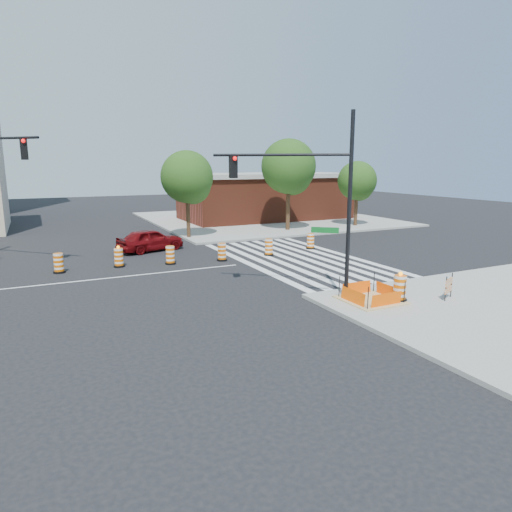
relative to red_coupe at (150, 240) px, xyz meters
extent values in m
plane|color=black|center=(-3.71, -6.21, -0.73)|extent=(120.00, 120.00, 0.00)
cube|color=gray|center=(14.29, 11.79, -0.66)|extent=(22.00, 22.00, 0.15)
cube|color=silver|center=(4.09, -6.21, -0.73)|extent=(0.45, 13.50, 0.01)
cube|color=silver|center=(4.99, -6.21, -0.73)|extent=(0.45, 13.50, 0.01)
cube|color=silver|center=(5.89, -6.21, -0.73)|extent=(0.45, 13.50, 0.01)
cube|color=silver|center=(6.79, -6.21, -0.73)|extent=(0.45, 13.50, 0.01)
cube|color=silver|center=(7.69, -6.21, -0.73)|extent=(0.45, 13.50, 0.01)
cube|color=silver|center=(8.59, -6.21, -0.73)|extent=(0.45, 13.50, 0.01)
cube|color=silver|center=(9.49, -6.21, -0.73)|extent=(0.45, 13.50, 0.01)
cube|color=silver|center=(10.39, -6.21, -0.73)|extent=(0.45, 13.50, 0.01)
cube|color=silver|center=(-3.71, -6.21, -0.73)|extent=(14.00, 0.12, 0.01)
cube|color=tan|center=(5.29, -15.21, -0.56)|extent=(2.20, 2.20, 0.05)
cube|color=#FF5A05|center=(5.29, -16.11, -0.31)|extent=(1.44, 0.02, 0.55)
cube|color=#FF5A05|center=(5.29, -14.31, -0.31)|extent=(1.44, 0.02, 0.55)
cube|color=#FF5A05|center=(4.39, -15.21, -0.31)|extent=(0.02, 1.44, 0.55)
cube|color=#FF5A05|center=(6.19, -15.21, -0.31)|extent=(0.02, 1.44, 0.55)
cylinder|color=black|center=(4.39, -16.11, -0.13)|extent=(0.04, 0.04, 0.90)
cylinder|color=black|center=(6.19, -16.11, -0.13)|extent=(0.04, 0.04, 0.90)
cylinder|color=black|center=(4.39, -14.31, -0.13)|extent=(0.04, 0.04, 0.90)
cylinder|color=black|center=(6.19, -14.31, -0.13)|extent=(0.04, 0.04, 0.90)
cube|color=maroon|center=(14.29, 11.79, 1.37)|extent=(16.00, 8.00, 4.20)
cube|color=gray|center=(14.29, 11.79, 3.67)|extent=(16.50, 8.50, 0.40)
imported|color=#63080B|center=(0.00, 0.00, 0.00)|extent=(4.61, 2.89, 1.46)
cylinder|color=black|center=(4.61, -14.47, 3.12)|extent=(0.17, 0.17, 7.40)
cylinder|color=black|center=(2.44, -12.75, 5.15)|extent=(4.41, 3.54, 0.11)
cube|color=black|center=(0.92, -11.54, 4.69)|extent=(0.30, 0.26, 0.92)
sphere|color=#FF0C0C|center=(0.92, -11.72, 5.02)|extent=(0.17, 0.17, 0.17)
cube|color=#0C591E|center=(3.89, -13.90, 2.19)|extent=(0.89, 0.72, 0.23)
cube|color=black|center=(-6.75, -3.03, 5.53)|extent=(0.34, 0.30, 1.07)
sphere|color=#FF0C0C|center=(-6.75, -3.21, 5.91)|extent=(0.19, 0.19, 0.19)
cylinder|color=black|center=(6.26, -15.76, -0.53)|extent=(0.62, 0.62, 0.10)
cylinder|color=#DE5F04|center=(6.26, -15.76, -0.02)|extent=(0.49, 0.49, 0.98)
sphere|color=#FF990C|center=(6.26, -15.76, 0.55)|extent=(0.16, 0.16, 0.16)
cube|color=#DE5F04|center=(8.26, -16.40, 0.13)|extent=(0.79, 0.41, 0.28)
cube|color=#DE5F04|center=(8.26, -16.40, -0.20)|extent=(0.79, 0.41, 0.22)
cylinder|color=black|center=(7.92, -16.56, -0.08)|extent=(0.04, 0.04, 1.01)
cylinder|color=black|center=(8.61, -16.23, -0.08)|extent=(0.04, 0.04, 1.01)
cylinder|color=#382314|center=(3.68, 3.55, 1.31)|extent=(0.29, 0.29, 4.08)
sphere|color=#1B4313|center=(3.68, 3.55, 3.86)|extent=(3.83, 3.83, 3.83)
sphere|color=#1B4313|center=(4.13, 3.82, 3.22)|extent=(2.81, 2.81, 2.81)
sphere|color=#1B4313|center=(3.33, 3.37, 3.48)|extent=(2.55, 2.55, 2.55)
cylinder|color=#382314|center=(12.28, 3.67, 1.63)|extent=(0.34, 0.34, 4.73)
sphere|color=#1B4313|center=(12.28, 3.67, 4.59)|extent=(4.43, 4.43, 4.43)
sphere|color=#1B4313|center=(12.81, 3.99, 3.85)|extent=(3.25, 3.25, 3.25)
sphere|color=#1B4313|center=(11.86, 3.46, 4.15)|extent=(2.96, 2.96, 2.96)
cylinder|color=#382314|center=(19.08, 3.43, 1.08)|extent=(0.31, 0.31, 3.63)
sphere|color=#1B4313|center=(19.08, 3.43, 3.35)|extent=(3.40, 3.40, 3.40)
sphere|color=#1B4313|center=(19.57, 3.72, 2.78)|extent=(2.49, 2.49, 2.49)
sphere|color=#1B4313|center=(18.69, 3.24, 3.01)|extent=(2.27, 2.27, 2.27)
cylinder|color=black|center=(-5.66, -3.92, -0.68)|extent=(0.60, 0.60, 0.10)
cylinder|color=#DE5F04|center=(-5.66, -3.92, -0.18)|extent=(0.48, 0.48, 0.95)
cylinder|color=black|center=(-2.64, -3.86, -0.68)|extent=(0.60, 0.60, 0.10)
cylinder|color=#DE5F04|center=(-2.64, -3.86, -0.18)|extent=(0.48, 0.48, 0.95)
sphere|color=#FF990C|center=(-2.64, -3.86, 0.37)|extent=(0.16, 0.16, 0.16)
cylinder|color=black|center=(0.08, -4.39, -0.68)|extent=(0.60, 0.60, 0.10)
cylinder|color=#DE5F04|center=(0.08, -4.39, -0.18)|extent=(0.48, 0.48, 0.95)
cylinder|color=black|center=(3.03, -4.80, -0.68)|extent=(0.60, 0.60, 0.10)
cylinder|color=#DE5F04|center=(3.03, -4.80, -0.18)|extent=(0.48, 0.48, 0.95)
cylinder|color=black|center=(6.20, -4.62, -0.68)|extent=(0.60, 0.60, 0.10)
cylinder|color=#DE5F04|center=(6.20, -4.62, -0.18)|extent=(0.48, 0.48, 0.95)
cylinder|color=black|center=(9.68, -3.90, -0.68)|extent=(0.60, 0.60, 0.10)
cylinder|color=#DE5F04|center=(9.68, -3.90, -0.18)|extent=(0.48, 0.48, 0.95)
camera|label=1|loc=(-6.54, -29.00, 4.82)|focal=32.00mm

